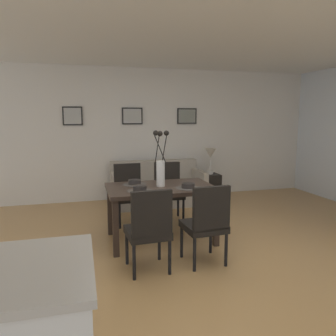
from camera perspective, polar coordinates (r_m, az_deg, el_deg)
ground_plane at (r=3.84m, az=5.08°, el=-16.49°), size 9.00×9.00×0.00m
back_wall_panel at (r=6.62m, az=-4.47°, el=5.90°), size 9.00×0.10×2.60m
ceiling_panel at (r=3.97m, az=3.50°, el=23.40°), size 9.00×7.20×0.08m
dining_table at (r=4.32m, az=-1.30°, el=-4.41°), size 1.40×0.89×0.74m
dining_chair_near_left at (r=3.47m, az=-3.33°, el=-10.20°), size 0.46×0.46×0.92m
dining_chair_near_right at (r=5.13m, az=-6.90°, el=-3.93°), size 0.45×0.45×0.92m
dining_chair_far_left at (r=3.67m, az=6.79°, el=-9.17°), size 0.47×0.47×0.92m
dining_chair_far_right at (r=5.26m, az=0.04°, el=-3.55°), size 0.47×0.47×0.92m
centerpiece_vase at (r=4.26m, az=-1.31°, el=0.51°), size 0.21×0.23×0.73m
placemat_near_left at (r=4.05m, az=-4.98°, el=-3.99°), size 0.32×0.32×0.01m
bowl_near_left at (r=4.04m, az=-4.98°, el=-3.48°), size 0.17×0.17×0.07m
placemat_near_right at (r=4.43m, az=-5.88°, el=-2.87°), size 0.32×0.32×0.01m
bowl_near_right at (r=4.43m, az=-5.89°, el=-2.40°), size 0.17×0.17×0.07m
placemat_far_left at (r=4.20m, az=3.53°, el=-3.50°), size 0.32×0.32×0.01m
bowl_far_left at (r=4.19m, az=3.54°, el=-3.00°), size 0.17×0.17×0.07m
sofa at (r=6.26m, az=-1.86°, el=-3.69°), size 1.73×0.84×0.80m
side_table at (r=6.60m, az=7.34°, el=-3.29°), size 0.36×0.36×0.52m
table_lamp at (r=6.49m, az=7.45°, el=2.18°), size 0.22×0.22×0.51m
framed_picture_left at (r=6.43m, az=-16.40°, el=8.75°), size 0.36×0.03×0.35m
framed_picture_center at (r=6.51m, az=-6.28°, el=9.05°), size 0.41×0.03×0.33m
framed_picture_right at (r=6.77m, az=3.34°, el=9.08°), size 0.41×0.03×0.32m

